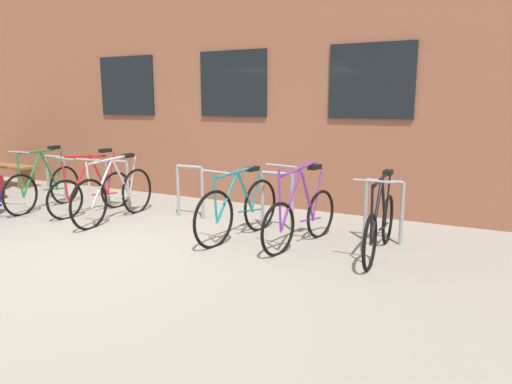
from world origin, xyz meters
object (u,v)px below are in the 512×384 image
bicycle_green (44,186)px  bicycle_red (92,191)px  bicycle_teal (239,209)px  bicycle_silver (115,194)px  bicycle_black (380,225)px  wooden_bench (5,170)px  bicycle_purple (301,216)px

bicycle_green → bicycle_red: 0.97m
bicycle_teal → bicycle_green: (-3.80, 0.02, -0.01)m
bicycle_silver → bicycle_black: size_ratio=1.06×
bicycle_black → bicycle_red: bearing=179.7°
bicycle_red → bicycle_silver: bearing=-15.9°
bicycle_black → wooden_bench: bicycle_black is taller
bicycle_purple → bicycle_green: 4.66m
bicycle_green → bicycle_red: (0.96, 0.15, -0.02)m
bicycle_red → wooden_bench: size_ratio=0.94×
bicycle_green → bicycle_black: (5.63, 0.13, -0.02)m
bicycle_teal → wooden_bench: 6.61m
bicycle_teal → bicycle_silver: bicycle_silver is taller
bicycle_green → wooden_bench: bearing=156.4°
bicycle_silver → bicycle_purple: bearing=1.7°
bicycle_green → wooden_bench: 2.96m
bicycle_teal → bicycle_silver: size_ratio=0.93×
bicycle_teal → bicycle_red: (-2.84, 0.17, -0.03)m
bicycle_purple → bicycle_silver: bicycle_purple is taller
bicycle_purple → bicycle_green: bearing=-179.4°
bicycle_silver → wooden_bench: size_ratio=1.08×
bicycle_black → bicycle_purple: bearing=-175.4°
bicycle_silver → bicycle_black: 4.00m
bicycle_teal → bicycle_black: (1.83, 0.15, -0.03)m
wooden_bench → bicycle_teal: bearing=-10.5°
bicycle_black → bicycle_red: (-4.67, 0.02, -0.00)m
bicycle_silver → bicycle_red: size_ratio=1.14×
bicycle_black → bicycle_red: 4.67m
bicycle_green → bicycle_red: size_ratio=1.03×
bicycle_green → wooden_bench: bicycle_green is taller
wooden_bench → bicycle_red: bearing=-15.7°
bicycle_black → bicycle_silver: bearing=-177.6°
bicycle_teal → bicycle_silver: bearing=-179.4°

